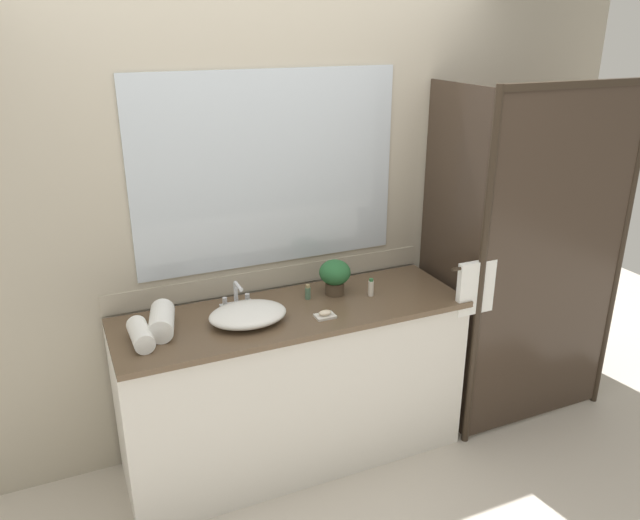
# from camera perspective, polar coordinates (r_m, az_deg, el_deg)

# --- Properties ---
(ground_plane) EXTENTS (8.00, 8.00, 0.00)m
(ground_plane) POSITION_cam_1_polar(r_m,az_deg,el_deg) (3.65, -2.26, -17.47)
(ground_plane) COLOR beige
(wall_back_with_mirror) EXTENTS (4.40, 0.06, 2.60)m
(wall_back_with_mirror) POSITION_cam_1_polar(r_m,az_deg,el_deg) (3.32, -4.79, 4.10)
(wall_back_with_mirror) COLOR #B2A893
(wall_back_with_mirror) RESTS_ON ground_plane
(vanity_cabinet) EXTENTS (1.80, 0.58, 0.90)m
(vanity_cabinet) POSITION_cam_1_polar(r_m,az_deg,el_deg) (3.39, -2.43, -11.42)
(vanity_cabinet) COLOR silver
(vanity_cabinet) RESTS_ON ground_plane
(shower_enclosure) EXTENTS (1.20, 0.59, 2.00)m
(shower_enclosure) POSITION_cam_1_polar(r_m,az_deg,el_deg) (3.60, 17.87, -0.20)
(shower_enclosure) COLOR #2D2319
(shower_enclosure) RESTS_ON ground_plane
(sink_basin) EXTENTS (0.38, 0.29, 0.08)m
(sink_basin) POSITION_cam_1_polar(r_m,az_deg,el_deg) (3.05, -6.64, -4.98)
(sink_basin) COLOR white
(sink_basin) RESTS_ON vanity_cabinet
(faucet) EXTENTS (0.17, 0.12, 0.14)m
(faucet) POSITION_cam_1_polar(r_m,az_deg,el_deg) (3.21, -7.67, -3.54)
(faucet) COLOR silver
(faucet) RESTS_ON vanity_cabinet
(potted_plant) EXTENTS (0.17, 0.17, 0.19)m
(potted_plant) POSITION_cam_1_polar(r_m,az_deg,el_deg) (3.30, 1.38, -1.37)
(potted_plant) COLOR #473828
(potted_plant) RESTS_ON vanity_cabinet
(soap_dish) EXTENTS (0.10, 0.07, 0.04)m
(soap_dish) POSITION_cam_1_polar(r_m,az_deg,el_deg) (3.08, 0.46, -5.03)
(soap_dish) COLOR silver
(soap_dish) RESTS_ON vanity_cabinet
(amenity_bottle_conditioner) EXTENTS (0.03, 0.03, 0.08)m
(amenity_bottle_conditioner) POSITION_cam_1_polar(r_m,az_deg,el_deg) (3.27, -1.13, -2.98)
(amenity_bottle_conditioner) COLOR #4C7056
(amenity_bottle_conditioner) RESTS_ON vanity_cabinet
(amenity_bottle_body_wash) EXTENTS (0.03, 0.03, 0.10)m
(amenity_bottle_body_wash) POSITION_cam_1_polar(r_m,az_deg,el_deg) (3.32, 4.73, -2.56)
(amenity_bottle_body_wash) COLOR silver
(amenity_bottle_body_wash) RESTS_ON vanity_cabinet
(rolled_towel_near_edge) EXTENTS (0.10, 0.23, 0.09)m
(rolled_towel_near_edge) POSITION_cam_1_polar(r_m,az_deg,el_deg) (2.94, -16.15, -6.59)
(rolled_towel_near_edge) COLOR white
(rolled_towel_near_edge) RESTS_ON vanity_cabinet
(rolled_towel_middle) EXTENTS (0.17, 0.27, 0.12)m
(rolled_towel_middle) POSITION_cam_1_polar(r_m,az_deg,el_deg) (3.02, -14.33, -5.43)
(rolled_towel_middle) COLOR white
(rolled_towel_middle) RESTS_ON vanity_cabinet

